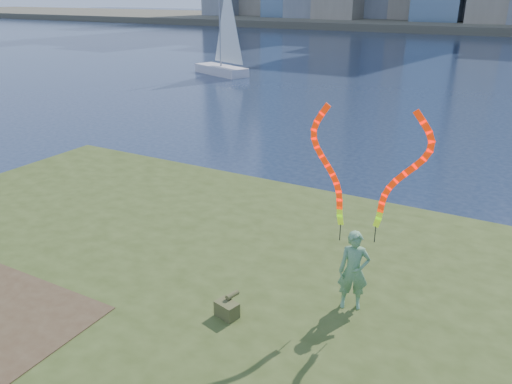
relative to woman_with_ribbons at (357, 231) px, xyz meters
The scene contains 5 objects.
ground 3.75m from the woman_with_ribbons, behind, with size 320.00×320.00×0.00m, color #18243D.
grassy_knoll 4.44m from the woman_with_ribbons, 137.80° to the right, with size 20.00×18.00×0.80m.
woman_with_ribbons is the anchor object (origin of this frame).
canvas_bag 2.55m from the woman_with_ribbons, 142.63° to the right, with size 0.44×0.49×0.37m.
sailboat 31.85m from the woman_with_ribbons, 126.63° to the left, with size 5.23×3.36×8.04m.
Camera 1 is at (5.10, -6.90, 5.93)m, focal length 35.00 mm.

